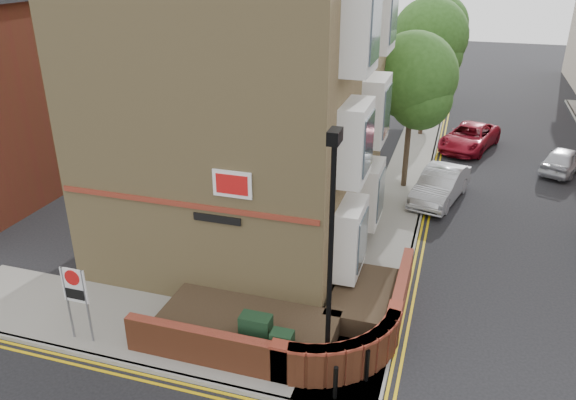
# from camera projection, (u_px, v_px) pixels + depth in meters

# --- Properties ---
(ground) EXTENTS (120.00, 120.00, 0.00)m
(ground) POSITION_uv_depth(u_px,v_px,m) (250.00, 395.00, 13.48)
(ground) COLOR black
(ground) RESTS_ON ground
(pavement_corner) EXTENTS (13.00, 3.00, 0.12)m
(pavement_corner) POSITION_uv_depth(u_px,v_px,m) (152.00, 329.00, 15.71)
(pavement_corner) COLOR gray
(pavement_corner) RESTS_ON ground
(pavement_main) EXTENTS (2.00, 32.00, 0.12)m
(pavement_main) POSITION_uv_depth(u_px,v_px,m) (408.00, 171.00, 26.83)
(pavement_main) COLOR gray
(pavement_main) RESTS_ON ground
(kerb_side) EXTENTS (13.00, 0.15, 0.12)m
(kerb_side) POSITION_uv_depth(u_px,v_px,m) (122.00, 363.00, 14.40)
(kerb_side) COLOR gray
(kerb_side) RESTS_ON ground
(kerb_main_near) EXTENTS (0.15, 32.00, 0.12)m
(kerb_main_near) POSITION_uv_depth(u_px,v_px,m) (430.00, 173.00, 26.56)
(kerb_main_near) COLOR gray
(kerb_main_near) RESTS_ON ground
(yellow_lines_side) EXTENTS (13.00, 0.28, 0.01)m
(yellow_lines_side) POSITION_uv_depth(u_px,v_px,m) (117.00, 371.00, 14.21)
(yellow_lines_side) COLOR gold
(yellow_lines_side) RESTS_ON ground
(yellow_lines_main) EXTENTS (0.28, 32.00, 0.01)m
(yellow_lines_main) POSITION_uv_depth(u_px,v_px,m) (435.00, 175.00, 26.51)
(yellow_lines_main) COLOR gold
(yellow_lines_main) RESTS_ON ground
(corner_building) EXTENTS (8.95, 10.40, 13.60)m
(corner_building) POSITION_uv_depth(u_px,v_px,m) (251.00, 66.00, 18.65)
(corner_building) COLOR #A18856
(corner_building) RESTS_ON ground
(garden_wall) EXTENTS (6.80, 6.00, 1.20)m
(garden_wall) POSITION_uv_depth(u_px,v_px,m) (282.00, 333.00, 15.65)
(garden_wall) COLOR brown
(garden_wall) RESTS_ON ground
(lamppost) EXTENTS (0.25, 0.50, 6.30)m
(lamppost) POSITION_uv_depth(u_px,v_px,m) (330.00, 260.00, 12.71)
(lamppost) COLOR black
(lamppost) RESTS_ON pavement_corner
(utility_cabinet_large) EXTENTS (0.80, 0.45, 1.20)m
(utility_cabinet_large) POSITION_uv_depth(u_px,v_px,m) (256.00, 335.00, 14.39)
(utility_cabinet_large) COLOR #163218
(utility_cabinet_large) RESTS_ON pavement_corner
(utility_cabinet_small) EXTENTS (0.55, 0.40, 1.10)m
(utility_cabinet_small) POSITION_uv_depth(u_px,v_px,m) (282.00, 350.00, 13.93)
(utility_cabinet_small) COLOR #163218
(utility_cabinet_small) RESTS_ON pavement_corner
(bollard_near) EXTENTS (0.11, 0.11, 0.90)m
(bollard_near) POSITION_uv_depth(u_px,v_px,m) (335.00, 383.00, 13.04)
(bollard_near) COLOR black
(bollard_near) RESTS_ON pavement_corner
(bollard_far) EXTENTS (0.11, 0.11, 0.90)m
(bollard_far) POSITION_uv_depth(u_px,v_px,m) (367.00, 366.00, 13.58)
(bollard_far) COLOR black
(bollard_far) RESTS_ON pavement_corner
(zone_sign) EXTENTS (0.72, 0.07, 2.20)m
(zone_sign) POSITION_uv_depth(u_px,v_px,m) (75.00, 291.00, 14.59)
(zone_sign) COLOR slate
(zone_sign) RESTS_ON pavement_corner
(tree_near) EXTENTS (3.64, 3.65, 6.70)m
(tree_near) POSITION_uv_depth(u_px,v_px,m) (413.00, 83.00, 23.22)
(tree_near) COLOR #382B1E
(tree_near) RESTS_ON pavement_main
(tree_mid) EXTENTS (4.03, 4.03, 7.42)m
(tree_mid) POSITION_uv_depth(u_px,v_px,m) (429.00, 42.00, 29.98)
(tree_mid) COLOR #382B1E
(tree_mid) RESTS_ON pavement_main
(tree_far) EXTENTS (3.81, 3.81, 7.00)m
(tree_far) POSITION_uv_depth(u_px,v_px,m) (438.00, 29.00, 37.06)
(tree_far) COLOR #382B1E
(tree_far) RESTS_ON pavement_main
(traffic_light_assembly) EXTENTS (0.20, 0.16, 4.20)m
(traffic_light_assembly) POSITION_uv_depth(u_px,v_px,m) (436.00, 77.00, 33.43)
(traffic_light_assembly) COLOR black
(traffic_light_assembly) RESTS_ON pavement_main
(silver_car_near) EXTENTS (2.43, 4.46, 1.39)m
(silver_car_near) POSITION_uv_depth(u_px,v_px,m) (440.00, 185.00, 23.56)
(silver_car_near) COLOR #ABAEB3
(silver_car_near) RESTS_ON ground
(red_car_main) EXTENTS (3.47, 5.13, 1.30)m
(red_car_main) POSITION_uv_depth(u_px,v_px,m) (470.00, 137.00, 29.69)
(red_car_main) COLOR maroon
(red_car_main) RESTS_ON ground
(silver_car_far) EXTENTS (2.67, 3.87, 1.22)m
(silver_car_far) POSITION_uv_depth(u_px,v_px,m) (564.00, 160.00, 26.64)
(silver_car_far) COLOR silver
(silver_car_far) RESTS_ON ground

